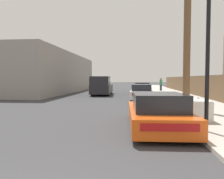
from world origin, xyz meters
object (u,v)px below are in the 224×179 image
object	(u,v)px
discarded_fridge	(197,109)
pickup_truck	(102,86)
parked_sports_car_red	(157,112)
utility_pole	(187,26)
street_lamp	(208,39)
pedestrian	(161,84)
car_parked_far	(141,89)
car_parked_mid	(141,92)

from	to	relation	value
discarded_fridge	pickup_truck	bearing A→B (deg)	111.44
parked_sports_car_red	pickup_truck	world-z (taller)	pickup_truck
utility_pole	street_lamp	distance (m)	5.13
parked_sports_car_red	pickup_truck	size ratio (longest dim) A/B	0.81
utility_pole	pedestrian	world-z (taller)	utility_pole
parked_sports_car_red	discarded_fridge	bearing A→B (deg)	34.68
car_parked_far	utility_pole	bearing A→B (deg)	-84.21
car_parked_far	pickup_truck	xyz separation A→B (m)	(-4.22, -1.98, 0.35)
pickup_truck	street_lamp	world-z (taller)	street_lamp
car_parked_mid	utility_pole	world-z (taller)	utility_pole
parked_sports_car_red	pickup_truck	xyz separation A→B (m)	(-4.23, 15.02, 0.40)
parked_sports_car_red	street_lamp	bearing A→B (deg)	-32.18
parked_sports_car_red	utility_pole	size ratio (longest dim) A/B	0.55
car_parked_far	utility_pole	world-z (taller)	utility_pole
car_parked_mid	utility_pole	xyz separation A→B (m)	(2.12, -6.36, 3.80)
discarded_fridge	car_parked_far	world-z (taller)	car_parked_far
car_parked_far	pedestrian	world-z (taller)	pedestrian
discarded_fridge	pedestrian	size ratio (longest dim) A/B	0.96
street_lamp	utility_pole	bearing A→B (deg)	84.04
car_parked_far	pedestrian	size ratio (longest dim) A/B	2.72
street_lamp	pedestrian	bearing A→B (deg)	86.68
parked_sports_car_red	car_parked_far	distance (m)	17.00
pickup_truck	pedestrian	xyz separation A→B (m)	(6.95, 7.13, 0.03)
discarded_fridge	car_parked_mid	bearing A→B (deg)	99.93
pedestrian	car_parked_mid	bearing A→B (deg)	-104.12
car_parked_mid	pedestrian	distance (m)	12.08
discarded_fridge	car_parked_far	bearing A→B (deg)	94.29
street_lamp	pedestrian	world-z (taller)	street_lamp
car_parked_far	car_parked_mid	bearing A→B (deg)	-94.48
parked_sports_car_red	pedestrian	bearing A→B (deg)	80.40
street_lamp	car_parked_far	bearing A→B (deg)	94.50
car_parked_far	pickup_truck	world-z (taller)	pickup_truck
utility_pole	pedestrian	distance (m)	18.40
utility_pole	pedestrian	bearing A→B (deg)	87.39
pickup_truck	pedestrian	world-z (taller)	pickup_truck
car_parked_mid	pickup_truck	xyz separation A→B (m)	(-4.01, 4.58, 0.36)
pickup_truck	street_lamp	bearing A→B (deg)	107.75
discarded_fridge	street_lamp	world-z (taller)	street_lamp
car_parked_mid	parked_sports_car_red	bearing A→B (deg)	-87.41
car_parked_far	street_lamp	xyz separation A→B (m)	(1.40, -17.79, 2.28)
pickup_truck	street_lamp	size ratio (longest dim) A/B	1.18
discarded_fridge	parked_sports_car_red	xyz separation A→B (m)	(-1.69, -1.29, 0.05)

